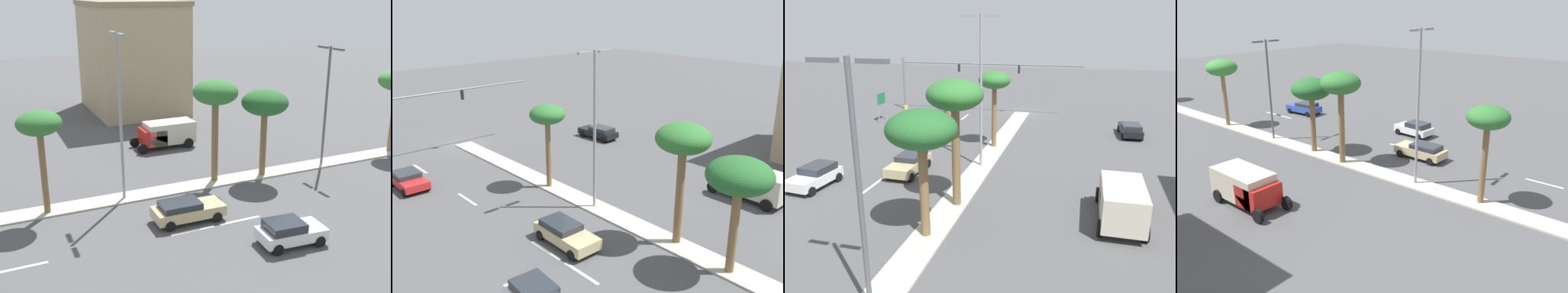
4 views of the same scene
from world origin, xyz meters
TOP-DOWN VIEW (x-y plane):
  - ground_plane at (0.00, 24.62)m, footprint 160.00×160.00m
  - median_curb at (0.00, 31.66)m, footprint 1.80×63.31m
  - lane_stripe_inboard at (6.28, 12.71)m, footprint 0.20×2.80m
  - lane_stripe_front at (6.28, 22.55)m, footprint 0.20×2.80m
  - lane_stripe_mid at (6.28, 25.79)m, footprint 0.20×2.80m
  - commercial_building at (-25.19, 29.00)m, footprint 13.26×10.17m
  - palm_tree_outboard at (0.21, 15.02)m, footprint 2.77×2.77m
  - palm_tree_center at (-0.28, 27.32)m, footprint 3.28×3.28m
  - palm_tree_rear at (0.14, 31.25)m, footprint 3.52×3.52m
  - street_lamp_trailing at (0.06, 20.18)m, footprint 2.90×0.24m
  - street_lamp_inboard at (0.08, 37.07)m, footprint 2.90×0.24m
  - sedan_white_leading at (9.98, 26.87)m, footprint 2.26×3.94m
  - sedan_tan_right at (4.90, 22.76)m, footprint 2.06×4.48m
  - box_truck at (-9.75, 27.02)m, footprint 2.52×5.67m

SIDE VIEW (x-z plane):
  - ground_plane at x=0.00m, z-range 0.00..0.00m
  - lane_stripe_inboard at x=6.28m, z-range 0.00..0.01m
  - lane_stripe_front at x=6.28m, z-range 0.00..0.01m
  - lane_stripe_mid at x=6.28m, z-range 0.00..0.01m
  - median_curb at x=0.00m, z-range 0.00..0.12m
  - sedan_tan_right at x=4.90m, z-range 0.06..1.42m
  - sedan_white_leading at x=9.98m, z-range 0.05..1.49m
  - box_truck at x=-9.75m, z-range 0.13..2.50m
  - palm_tree_rear at x=0.14m, z-range 2.33..8.97m
  - street_lamp_inboard at x=0.08m, z-range 0.96..10.51m
  - palm_tree_outboard at x=0.21m, z-range 2.47..9.15m
  - commercial_building at x=-25.19m, z-range 0.01..12.71m
  - palm_tree_center at x=-0.28m, z-range 2.76..10.37m
  - street_lamp_trailing at x=0.06m, z-range 0.98..12.20m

